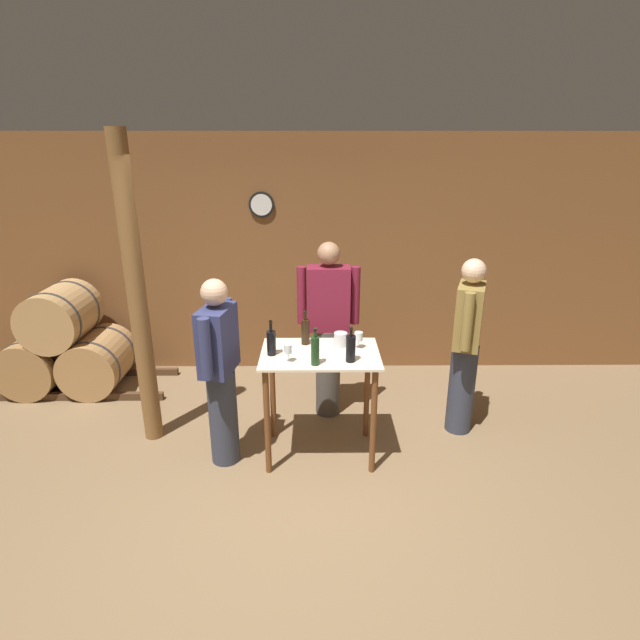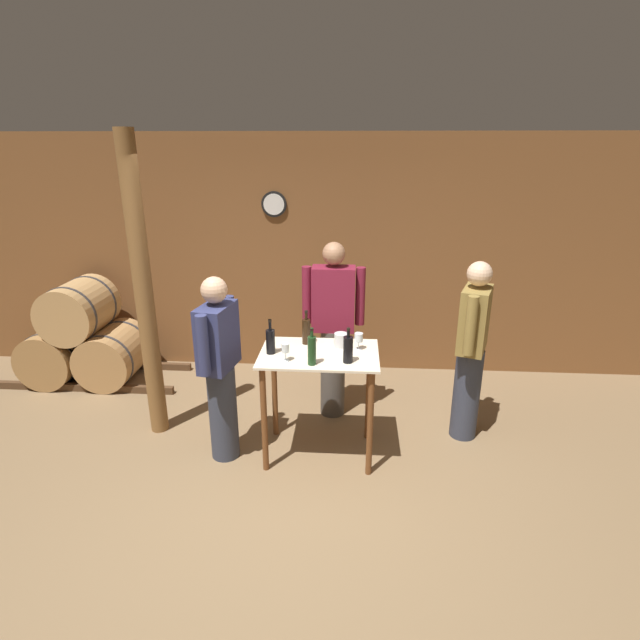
{
  "view_description": "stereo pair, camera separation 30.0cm",
  "coord_description": "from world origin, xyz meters",
  "px_view_note": "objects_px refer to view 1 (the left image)",
  "views": [
    {
      "loc": [
        0.2,
        -2.99,
        2.59
      ],
      "look_at": [
        0.23,
        0.87,
        1.21
      ],
      "focal_mm": 28.0,
      "sensor_mm": 36.0,
      "label": 1
    },
    {
      "loc": [
        0.5,
        -2.98,
        2.59
      ],
      "look_at": [
        0.23,
        0.87,
        1.21
      ],
      "focal_mm": 28.0,
      "sensor_mm": 36.0,
      "label": 2
    }
  ],
  "objects_px": {
    "wine_bottle_far_left": "(271,342)",
    "wine_bottle_center": "(315,350)",
    "wine_bottle_left": "(305,331)",
    "wine_glass_near_center": "(359,337)",
    "person_visitor_with_scarf": "(466,344)",
    "wine_bottle_right": "(351,348)",
    "wine_glass_near_left": "(288,350)",
    "person_host": "(328,327)",
    "ice_bucket": "(341,340)",
    "person_visitor_bearded": "(220,370)",
    "wooden_post": "(137,298)"
  },
  "relations": [
    {
      "from": "wine_bottle_far_left",
      "to": "wine_bottle_center",
      "type": "bearing_deg",
      "value": -28.72
    },
    {
      "from": "wine_bottle_far_left",
      "to": "wine_bottle_center",
      "type": "distance_m",
      "value": 0.4
    },
    {
      "from": "wine_bottle_left",
      "to": "wine_glass_near_center",
      "type": "relative_size",
      "value": 2.09
    },
    {
      "from": "person_visitor_with_scarf",
      "to": "wine_bottle_center",
      "type": "bearing_deg",
      "value": -156.0
    },
    {
      "from": "wine_bottle_right",
      "to": "wine_glass_near_left",
      "type": "relative_size",
      "value": 1.96
    },
    {
      "from": "person_host",
      "to": "person_visitor_with_scarf",
      "type": "height_order",
      "value": "person_host"
    },
    {
      "from": "wine_bottle_right",
      "to": "ice_bucket",
      "type": "distance_m",
      "value": 0.32
    },
    {
      "from": "wine_bottle_center",
      "to": "ice_bucket",
      "type": "relative_size",
      "value": 2.49
    },
    {
      "from": "wine_bottle_far_left",
      "to": "wine_bottle_right",
      "type": "bearing_deg",
      "value": -12.04
    },
    {
      "from": "wine_bottle_left",
      "to": "person_visitor_bearded",
      "type": "xyz_separation_m",
      "value": [
        -0.69,
        -0.29,
        -0.23
      ]
    },
    {
      "from": "wine_bottle_left",
      "to": "person_visitor_bearded",
      "type": "relative_size",
      "value": 0.19
    },
    {
      "from": "wine_glass_near_center",
      "to": "person_visitor_bearded",
      "type": "height_order",
      "value": "person_visitor_bearded"
    },
    {
      "from": "wine_bottle_center",
      "to": "wine_bottle_far_left",
      "type": "bearing_deg",
      "value": 151.28
    },
    {
      "from": "wine_glass_near_center",
      "to": "wine_bottle_left",
      "type": "bearing_deg",
      "value": 167.94
    },
    {
      "from": "wine_bottle_left",
      "to": "wine_glass_near_left",
      "type": "relative_size",
      "value": 2.03
    },
    {
      "from": "ice_bucket",
      "to": "person_host",
      "type": "bearing_deg",
      "value": 99.09
    },
    {
      "from": "wine_bottle_right",
      "to": "person_visitor_bearded",
      "type": "distance_m",
      "value": 1.08
    },
    {
      "from": "wine_bottle_left",
      "to": "person_host",
      "type": "distance_m",
      "value": 0.57
    },
    {
      "from": "wine_bottle_far_left",
      "to": "ice_bucket",
      "type": "height_order",
      "value": "wine_bottle_far_left"
    },
    {
      "from": "wine_bottle_far_left",
      "to": "person_visitor_with_scarf",
      "type": "xyz_separation_m",
      "value": [
        1.71,
        0.41,
        -0.19
      ]
    },
    {
      "from": "wine_glass_near_center",
      "to": "person_host",
      "type": "bearing_deg",
      "value": 111.43
    },
    {
      "from": "wine_bottle_center",
      "to": "ice_bucket",
      "type": "distance_m",
      "value": 0.43
    },
    {
      "from": "wine_glass_near_left",
      "to": "person_visitor_bearded",
      "type": "xyz_separation_m",
      "value": [
        -0.56,
        0.08,
        -0.21
      ]
    },
    {
      "from": "wine_glass_near_left",
      "to": "person_visitor_with_scarf",
      "type": "bearing_deg",
      "value": 19.39
    },
    {
      "from": "wine_bottle_left",
      "to": "ice_bucket",
      "type": "xyz_separation_m",
      "value": [
        0.3,
        -0.05,
        -0.06
      ]
    },
    {
      "from": "wooden_post",
      "to": "person_visitor_with_scarf",
      "type": "xyz_separation_m",
      "value": [
        2.86,
        0.1,
        -0.47
      ]
    },
    {
      "from": "wooden_post",
      "to": "ice_bucket",
      "type": "xyz_separation_m",
      "value": [
        1.72,
        -0.14,
        -0.33
      ]
    },
    {
      "from": "wine_bottle_far_left",
      "to": "wine_bottle_left",
      "type": "relative_size",
      "value": 0.98
    },
    {
      "from": "wine_bottle_far_left",
      "to": "wine_bottle_left",
      "type": "height_order",
      "value": "wine_bottle_left"
    },
    {
      "from": "person_visitor_bearded",
      "to": "wine_bottle_left",
      "type": "bearing_deg",
      "value": 22.5
    },
    {
      "from": "wine_bottle_far_left",
      "to": "ice_bucket",
      "type": "xyz_separation_m",
      "value": [
        0.57,
        0.17,
        -0.05
      ]
    },
    {
      "from": "wine_bottle_left",
      "to": "wine_glass_near_center",
      "type": "height_order",
      "value": "wine_bottle_left"
    },
    {
      "from": "wine_bottle_far_left",
      "to": "wine_glass_near_left",
      "type": "relative_size",
      "value": 1.99
    },
    {
      "from": "wooden_post",
      "to": "wine_bottle_far_left",
      "type": "bearing_deg",
      "value": -15.2
    },
    {
      "from": "wine_bottle_far_left",
      "to": "person_visitor_bearded",
      "type": "bearing_deg",
      "value": -172.13
    },
    {
      "from": "wine_glass_near_left",
      "to": "person_host",
      "type": "relative_size",
      "value": 0.08
    },
    {
      "from": "wine_bottle_far_left",
      "to": "person_host",
      "type": "bearing_deg",
      "value": 57.09
    },
    {
      "from": "wine_bottle_center",
      "to": "person_visitor_bearded",
      "type": "height_order",
      "value": "person_visitor_bearded"
    },
    {
      "from": "wine_bottle_left",
      "to": "person_host",
      "type": "xyz_separation_m",
      "value": [
        0.21,
        0.51,
        -0.15
      ]
    },
    {
      "from": "wine_bottle_center",
      "to": "person_host",
      "type": "xyz_separation_m",
      "value": [
        0.12,
        0.93,
        -0.16
      ]
    },
    {
      "from": "wine_glass_near_left",
      "to": "wine_glass_near_center",
      "type": "relative_size",
      "value": 1.03
    },
    {
      "from": "wine_bottle_far_left",
      "to": "ice_bucket",
      "type": "relative_size",
      "value": 2.42
    },
    {
      "from": "person_host",
      "to": "wine_glass_near_left",
      "type": "bearing_deg",
      "value": -110.93
    },
    {
      "from": "wine_bottle_far_left",
      "to": "wine_bottle_right",
      "type": "height_order",
      "value": "wine_bottle_far_left"
    },
    {
      "from": "wine_bottle_left",
      "to": "ice_bucket",
      "type": "relative_size",
      "value": 2.47
    },
    {
      "from": "wooden_post",
      "to": "wine_bottle_right",
      "type": "relative_size",
      "value": 9.39
    },
    {
      "from": "wine_glass_near_left",
      "to": "wine_glass_near_center",
      "type": "bearing_deg",
      "value": 25.56
    },
    {
      "from": "person_visitor_with_scarf",
      "to": "wine_glass_near_left",
      "type": "bearing_deg",
      "value": -160.61
    },
    {
      "from": "wine_glass_near_left",
      "to": "ice_bucket",
      "type": "bearing_deg",
      "value": 36.54
    },
    {
      "from": "person_host",
      "to": "person_visitor_with_scarf",
      "type": "xyz_separation_m",
      "value": [
        1.23,
        -0.33,
        -0.05
      ]
    }
  ]
}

